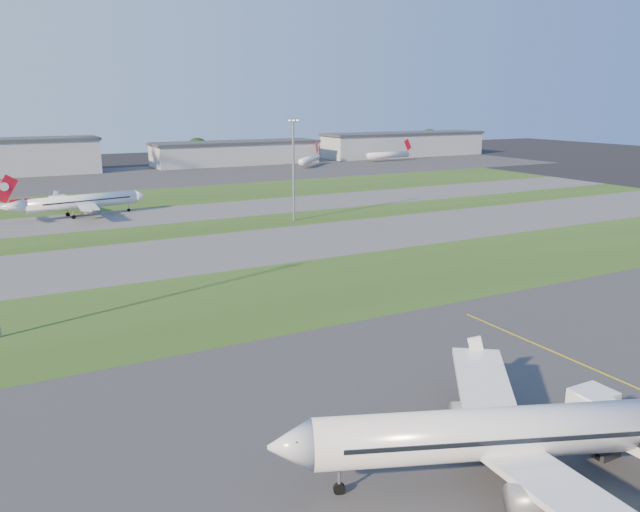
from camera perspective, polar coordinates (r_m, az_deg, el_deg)
ground at (r=71.23m, az=26.53°, el=-12.54°), size 700.00×700.00×0.00m
apron_near at (r=71.23m, az=26.53°, el=-12.54°), size 300.00×70.00×0.01m
grass_strip_a at (r=106.97m, az=3.48°, el=-2.36°), size 300.00×34.00×0.01m
taxiway_a at (r=135.23m, az=-3.86°, el=1.11°), size 300.00×32.00×0.01m
grass_strip_b at (r=157.88m, az=-7.62°, el=2.88°), size 300.00×18.00×0.01m
taxiway_b at (r=178.32m, az=-10.14°, el=4.06°), size 300.00×26.00×0.01m
grass_strip_c at (r=209.59m, az=-12.99°, el=5.38°), size 300.00×40.00×0.01m
apron_far at (r=267.50m, az=-16.46°, el=6.96°), size 400.00×80.00×0.01m
airliner_parked at (r=53.85m, az=17.56°, el=-15.20°), size 37.82×32.07×12.42m
airliner_taxiing at (r=178.52m, az=-21.01°, el=4.63°), size 35.63×29.98×11.18m
mini_jet_near at (r=298.63m, az=-0.96°, el=8.83°), size 21.05×21.84×9.48m
mini_jet_far at (r=326.53m, az=6.27°, el=9.19°), size 28.64×5.25×9.48m
light_mast_centre at (r=159.77m, az=-2.45°, el=8.49°), size 3.20×0.70×25.80m
hangar_west at (r=291.24m, az=-26.60°, el=8.10°), size 71.40×23.00×15.20m
hangar_east at (r=311.03m, az=-7.67°, el=9.35°), size 81.60×23.00×11.20m
hangar_far_east at (r=358.50m, az=7.68°, el=10.10°), size 96.90×23.00×13.20m
tree_mid_west at (r=304.13m, az=-21.91°, el=8.41°), size 9.90×9.90×10.80m
tree_mid_east at (r=319.31m, az=-11.13°, el=9.54°), size 11.55×11.55×12.60m
tree_east at (r=347.16m, az=1.05°, el=10.02°), size 10.45×10.45×11.40m
tree_far_east at (r=389.20m, az=9.94°, el=10.44°), size 12.65×12.65×13.80m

